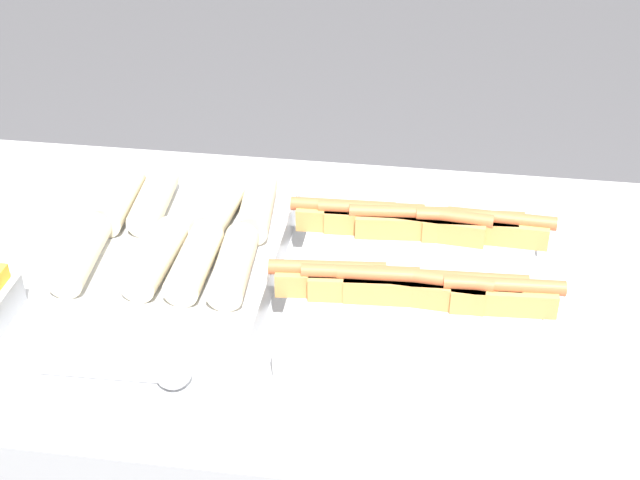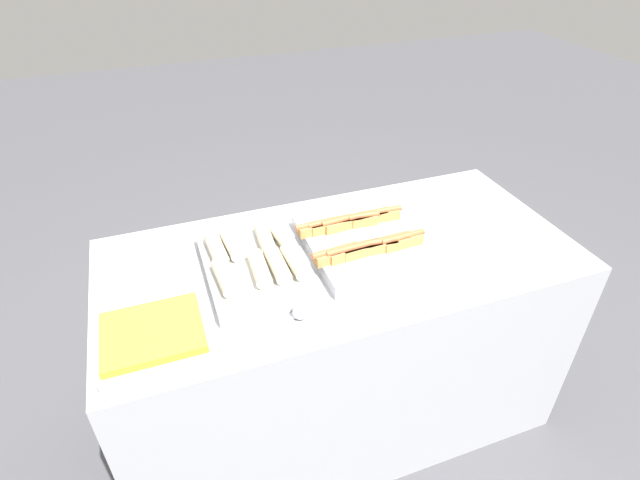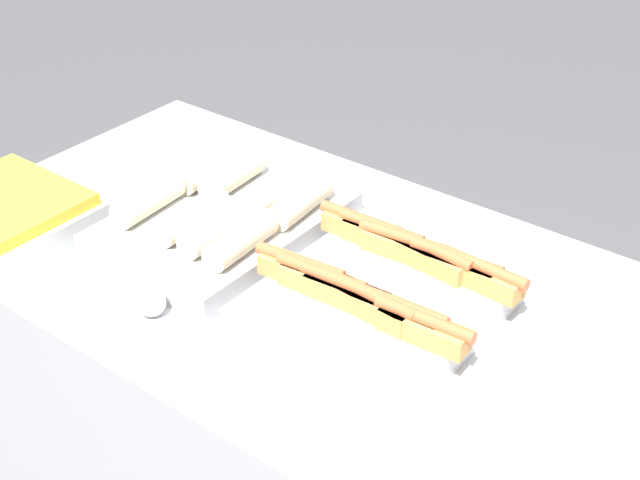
# 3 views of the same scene
# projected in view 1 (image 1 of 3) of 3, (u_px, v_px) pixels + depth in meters

# --- Properties ---
(tray_hotdogs) EXTENTS (0.42, 0.46, 0.10)m
(tray_hotdogs) POSITION_uv_depth(u_px,v_px,m) (416.00, 270.00, 1.35)
(tray_hotdogs) COLOR #B7BABF
(tray_hotdogs) RESTS_ON counter
(tray_wraps) EXTENTS (0.33, 0.45, 0.10)m
(tray_wraps) POSITION_uv_depth(u_px,v_px,m) (175.00, 249.00, 1.39)
(tray_wraps) COLOR #B7BABF
(tray_wraps) RESTS_ON counter
(serving_spoon_near) EXTENTS (0.22, 0.05, 0.05)m
(serving_spoon_near) POSITION_uv_depth(u_px,v_px,m) (163.00, 372.00, 1.18)
(serving_spoon_near) COLOR silver
(serving_spoon_near) RESTS_ON counter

